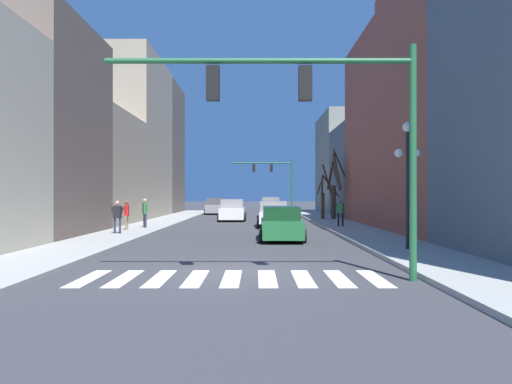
% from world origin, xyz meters
% --- Properties ---
extents(ground_plane, '(240.00, 240.00, 0.00)m').
position_xyz_m(ground_plane, '(0.00, 0.00, 0.00)').
color(ground_plane, '#38383D').
extents(sidewalk_left, '(2.90, 90.00, 0.15)m').
position_xyz_m(sidewalk_left, '(-6.15, 0.00, 0.07)').
color(sidewalk_left, '#9E9E99').
rests_on(sidewalk_left, ground_plane).
extents(sidewalk_right, '(2.90, 90.00, 0.15)m').
position_xyz_m(sidewalk_right, '(6.15, 0.00, 0.07)').
color(sidewalk_right, '#9E9E99').
rests_on(sidewalk_right, ground_plane).
extents(building_row_left, '(6.00, 49.88, 13.74)m').
position_xyz_m(building_row_left, '(-10.60, 21.68, 5.67)').
color(building_row_left, '#BCB299').
rests_on(building_row_left, ground_plane).
extents(building_row_right, '(6.00, 51.13, 13.38)m').
position_xyz_m(building_row_right, '(10.60, 17.84, 5.97)').
color(building_row_right, '#515B66').
rests_on(building_row_right, ground_plane).
extents(crosswalk_stripes, '(7.65, 2.60, 0.01)m').
position_xyz_m(crosswalk_stripes, '(-0.00, -1.02, 0.00)').
color(crosswalk_stripes, white).
rests_on(crosswalk_stripes, ground_plane).
extents(traffic_signal_near, '(7.61, 0.28, 5.78)m').
position_xyz_m(traffic_signal_near, '(2.14, -1.40, 4.25)').
color(traffic_signal_near, '#236038').
rests_on(traffic_signal_near, ground_plane).
extents(traffic_signal_far, '(6.36, 0.28, 5.80)m').
position_xyz_m(traffic_signal_far, '(2.59, 39.61, 4.20)').
color(traffic_signal_far, '#236038').
rests_on(traffic_signal_far, ground_plane).
extents(street_lamp_right_corner, '(0.95, 0.36, 4.55)m').
position_xyz_m(street_lamp_right_corner, '(6.03, 4.23, 3.36)').
color(street_lamp_right_corner, black).
rests_on(street_lamp_right_corner, sidewalk_right).
extents(car_parked_right_mid, '(1.98, 4.69, 1.80)m').
position_xyz_m(car_parked_right_mid, '(1.95, 32.92, 0.83)').
color(car_parked_right_mid, silver).
rests_on(car_parked_right_mid, ground_plane).
extents(car_parked_left_near, '(2.02, 4.45, 1.55)m').
position_xyz_m(car_parked_left_near, '(1.76, 9.27, 0.73)').
color(car_parked_left_near, '#236B38').
rests_on(car_parked_left_near, ground_plane).
extents(car_parked_left_far, '(2.04, 4.76, 1.65)m').
position_xyz_m(car_parked_left_far, '(1.69, 18.26, 0.77)').
color(car_parked_left_far, white).
rests_on(car_parked_left_far, ground_plane).
extents(car_driving_away_lane, '(2.11, 4.32, 1.69)m').
position_xyz_m(car_driving_away_lane, '(-1.22, 25.31, 0.79)').
color(car_driving_away_lane, white).
rests_on(car_driving_away_lane, ground_plane).
extents(car_parked_right_far, '(2.14, 4.32, 1.67)m').
position_xyz_m(car_parked_right_far, '(-3.51, 37.73, 0.78)').
color(car_parked_right_far, gray).
rests_on(car_parked_right_far, ground_plane).
extents(pedestrian_near_right_corner, '(0.70, 0.27, 1.62)m').
position_xyz_m(pedestrian_near_right_corner, '(-6.27, 11.17, 1.11)').
color(pedestrian_near_right_corner, '#282D47').
rests_on(pedestrian_near_right_corner, sidewalk_left).
extents(pedestrian_on_left_sidewalk, '(0.61, 0.49, 1.65)m').
position_xyz_m(pedestrian_on_left_sidewalk, '(5.75, 16.69, 1.12)').
color(pedestrian_on_left_sidewalk, black).
rests_on(pedestrian_on_left_sidewalk, sidewalk_right).
extents(pedestrian_waiting_at_curb, '(0.42, 0.68, 1.69)m').
position_xyz_m(pedestrian_waiting_at_curb, '(-5.85, 15.45, 1.15)').
color(pedestrian_waiting_at_curb, '#282D47').
rests_on(pedestrian_waiting_at_curb, sidewalk_left).
extents(pedestrian_on_right_sidewalk, '(0.22, 0.69, 1.61)m').
position_xyz_m(pedestrian_on_right_sidewalk, '(-6.45, 13.62, 1.10)').
color(pedestrian_on_right_sidewalk, '#7A705B').
rests_on(pedestrian_on_right_sidewalk, sidewalk_left).
extents(street_tree_right_far, '(2.02, 1.73, 4.29)m').
position_xyz_m(street_tree_right_far, '(5.96, 25.59, 1.98)').
color(street_tree_right_far, '#473828').
rests_on(street_tree_right_far, sidewalk_right).
extents(street_tree_right_mid, '(1.80, 3.74, 5.50)m').
position_xyz_m(street_tree_right_mid, '(6.76, 25.14, 2.68)').
color(street_tree_right_mid, '#473828').
rests_on(street_tree_right_mid, sidewalk_right).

